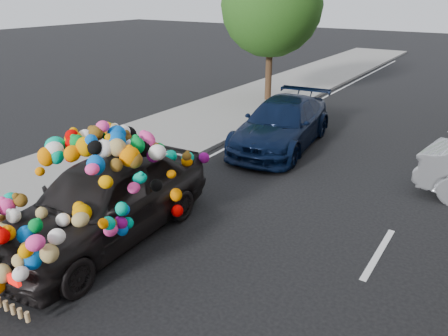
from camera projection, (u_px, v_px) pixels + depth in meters
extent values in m
plane|color=black|center=(220.00, 205.00, 10.02)|extent=(100.00, 100.00, 0.00)
cube|color=gray|center=(92.00, 165.00, 12.18)|extent=(4.00, 60.00, 0.12)
cube|color=gray|center=(144.00, 180.00, 11.19)|extent=(0.15, 60.00, 0.13)
cylinder|color=#332114|center=(269.00, 71.00, 18.79)|extent=(0.28, 0.28, 2.73)
sphere|color=#245215|center=(271.00, 5.00, 17.78)|extent=(4.20, 4.20, 4.20)
imported|color=black|center=(104.00, 200.00, 8.44)|extent=(2.24, 4.98, 1.66)
cube|color=red|center=(14.00, 280.00, 6.17)|extent=(0.22, 0.07, 0.14)
imported|color=black|center=(282.00, 124.00, 13.57)|extent=(2.63, 5.26, 1.47)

